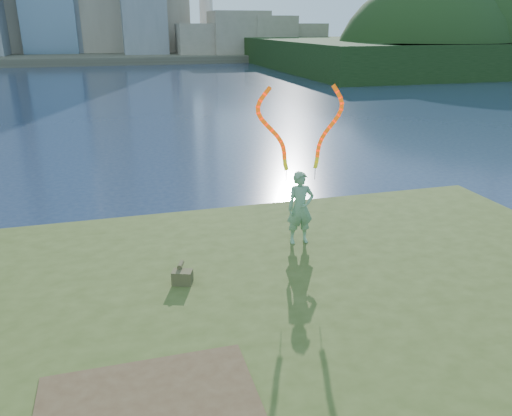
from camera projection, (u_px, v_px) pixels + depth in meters
name	position (u px, v px, depth m)	size (l,w,h in m)	color
ground	(247.00, 326.00, 10.59)	(320.00, 320.00, 0.00)	#1B2944
grassy_knoll	(281.00, 383.00, 8.40)	(20.00, 18.00, 0.80)	#374619
far_shore	(122.00, 55.00, 96.22)	(320.00, 40.00, 1.20)	#464234
wooded_hill	(511.00, 64.00, 79.83)	(78.00, 50.00, 63.00)	black
woman_with_ribbons	(301.00, 190.00, 12.27)	(2.14, 0.47, 4.21)	#1F6D2B
canvas_bag	(182.00, 276.00, 10.64)	(0.49, 0.55, 0.40)	#474226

